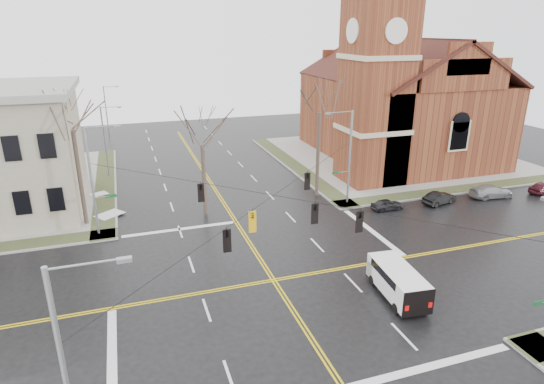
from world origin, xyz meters
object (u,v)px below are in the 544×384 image
object	(u,v)px
parked_car_c	(491,191)
tree_ne	(320,107)
cargo_van	(396,279)
streetlight_north_b	(107,110)
signal_pole_ne	(348,155)
streetlight_north_a	(106,139)
parked_car_b	(439,198)
signal_pole_nw	(94,178)
signal_pole_sw	(70,373)
tree_nw_near	(202,140)
tree_nw_far	(72,124)
parked_car_d	(543,187)
church	(396,94)
parked_car_a	(387,205)

from	to	relation	value
parked_car_c	tree_ne	size ratio (longest dim) A/B	0.35
cargo_van	tree_ne	xyz separation A→B (m)	(2.61, 18.47, 7.98)
streetlight_north_b	tree_ne	xyz separation A→B (m)	(20.11, -33.71, 4.68)
signal_pole_ne	streetlight_north_a	bearing A→B (deg)	143.10
tree_ne	parked_car_b	bearing A→B (deg)	-28.69
signal_pole_nw	parked_car_c	distance (m)	37.85
signal_pole_ne	signal_pole_nw	bearing A→B (deg)	180.00
streetlight_north_a	tree_ne	distance (m)	24.79
signal_pole_ne	streetlight_north_b	xyz separation A→B (m)	(-21.97, 36.50, -0.48)
parked_car_c	tree_ne	bearing A→B (deg)	75.28
signal_pole_sw	streetlight_north_b	xyz separation A→B (m)	(0.67, 59.50, -0.48)
parked_car_b	tree_nw_near	world-z (taller)	tree_nw_near
streetlight_north_a	tree_nw_far	world-z (taller)	tree_nw_far
signal_pole_sw	parked_car_d	xyz separation A→B (m)	(43.66, 19.28, -4.34)
parked_car_c	signal_pole_nw	bearing A→B (deg)	89.99
signal_pole_ne	tree_ne	xyz separation A→B (m)	(-1.86, 2.79, 4.20)
streetlight_north_a	cargo_van	distance (m)	36.78
signal_pole_ne	cargo_van	distance (m)	16.75
parked_car_c	streetlight_north_b	bearing A→B (deg)	47.64
tree_ne	tree_nw_far	bearing A→B (deg)	-179.52
church	cargo_van	size ratio (longest dim) A/B	5.14
church	streetlight_north_a	distance (m)	35.78
parked_car_b	tree_nw_far	world-z (taller)	tree_nw_far
church	tree_nw_far	size ratio (longest dim) A/B	2.22
tree_nw_far	church	bearing A→B (deg)	15.96
signal_pole_ne	tree_nw_near	world-z (taller)	tree_nw_near
signal_pole_sw	signal_pole_nw	bearing A→B (deg)	90.00
signal_pole_nw	tree_ne	world-z (taller)	tree_ne
signal_pole_nw	parked_car_b	world-z (taller)	signal_pole_nw
signal_pole_ne	signal_pole_nw	size ratio (longest dim) A/B	1.00
church	tree_ne	size ratio (longest dim) A/B	2.17
cargo_van	parked_car_c	bearing A→B (deg)	38.70
streetlight_north_b	parked_car_b	size ratio (longest dim) A/B	2.19
parked_car_a	parked_car_b	world-z (taller)	parked_car_b
streetlight_north_b	tree_ne	distance (m)	39.54
streetlight_north_b	tree_ne	world-z (taller)	tree_ne
streetlight_north_b	parked_car_b	xyz separation A→B (m)	(30.65, -39.48, -3.87)
church	signal_pole_ne	bearing A→B (deg)	-135.34
signal_pole_nw	tree_nw_near	world-z (taller)	tree_nw_near
parked_car_c	tree_ne	world-z (taller)	tree_ne
signal_pole_ne	parked_car_c	bearing A→B (deg)	-11.87
signal_pole_sw	tree_ne	world-z (taller)	tree_ne
signal_pole_nw	cargo_van	world-z (taller)	signal_pole_nw
tree_ne	parked_car_c	bearing A→B (deg)	-19.47
parked_car_a	tree_nw_near	xyz separation A→B (m)	(-16.51, 4.36, 6.53)
parked_car_d	streetlight_north_a	bearing A→B (deg)	51.36
parked_car_a	parked_car_c	bearing A→B (deg)	-91.34
signal_pole_nw	streetlight_north_a	size ratio (longest dim) A/B	1.12
parked_car_c	parked_car_d	distance (m)	6.21
church	tree_nw_far	world-z (taller)	church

